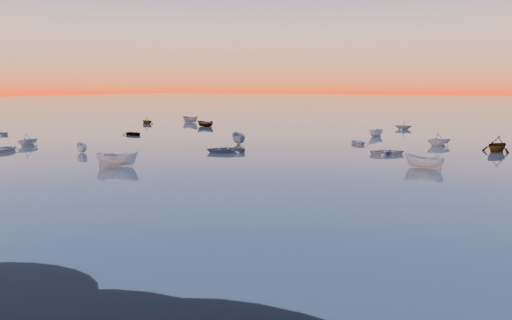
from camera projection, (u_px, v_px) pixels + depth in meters
The scene contains 5 objects.
ground at pixel (426, 123), 109.03m from camera, with size 600.00×600.00×0.00m, color #6C635A.
mud_lobes at pixel (15, 284), 20.76m from camera, with size 140.00×6.00×0.07m, color black, non-canonical shape.
moored_fleet at pixel (367, 146), 67.95m from camera, with size 124.00×58.00×1.20m, color beige, non-canonical shape.
boat_near_left at pixel (3, 152), 61.74m from camera, with size 4.33×1.80×1.08m, color beige.
boat_near_center at pixel (118, 166), 50.86m from camera, with size 4.32×1.83×1.50m, color beige.
Camera 1 is at (18.12, -13.75, 8.23)m, focal length 35.00 mm.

